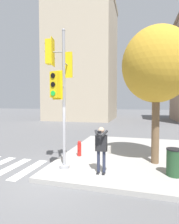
% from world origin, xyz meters
% --- Properties ---
extents(ground_plane, '(160.00, 160.00, 0.00)m').
position_xyz_m(ground_plane, '(0.00, 0.00, 0.00)').
color(ground_plane, '#5B5B5E').
extents(sidewalk_corner, '(8.00, 8.00, 0.16)m').
position_xyz_m(sidewalk_corner, '(3.50, 3.50, 0.08)').
color(sidewalk_corner, '#9E9B96').
rests_on(sidewalk_corner, ground_plane).
extents(traffic_signal_pole, '(0.89, 1.40, 5.26)m').
position_xyz_m(traffic_signal_pole, '(0.11, 0.63, 3.56)').
color(traffic_signal_pole, '#939399').
rests_on(traffic_signal_pole, sidewalk_corner).
extents(person_photographer, '(0.58, 0.54, 1.64)m').
position_xyz_m(person_photographer, '(1.75, 0.52, 1.14)').
color(person_photographer, black).
rests_on(person_photographer, sidewalk_corner).
extents(street_tree, '(2.79, 2.79, 5.58)m').
position_xyz_m(street_tree, '(3.69, 2.17, 4.18)').
color(street_tree, brown).
rests_on(street_tree, sidewalk_corner).
extents(fire_hydrant, '(0.18, 0.24, 0.72)m').
position_xyz_m(fire_hydrant, '(0.33, 2.28, 0.52)').
color(fire_hydrant, red).
rests_on(fire_hydrant, sidewalk_corner).
extents(trash_bin, '(0.52, 0.52, 0.93)m').
position_xyz_m(trash_bin, '(4.19, 0.97, 0.63)').
color(trash_bin, '#234728').
rests_on(trash_bin, sidewalk_corner).
extents(building_left, '(10.75, 10.88, 20.33)m').
position_xyz_m(building_left, '(-6.18, 23.77, 10.18)').
color(building_left, tan).
rests_on(building_left, ground_plane).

